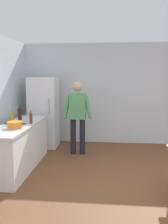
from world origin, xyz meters
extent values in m
plane|color=brown|center=(0.00, 0.00, 0.00)|extent=(14.00, 14.00, 0.00)
cube|color=silver|center=(0.00, 3.00, 1.35)|extent=(6.40, 0.12, 2.70)
cube|color=white|center=(-2.00, 0.80, 0.43)|extent=(0.60, 2.12, 0.86)
cube|color=silver|center=(-2.00, 0.80, 0.88)|extent=(0.64, 2.20, 0.04)
cube|color=white|center=(-1.90, 2.40, 0.90)|extent=(0.70, 0.64, 1.80)
cylinder|color=#B2B2B7|center=(-1.68, 2.06, 1.10)|extent=(0.02, 0.02, 0.40)
cylinder|color=#1E1E2D|center=(-1.06, 1.85, 0.42)|extent=(0.13, 0.13, 0.84)
cylinder|color=#1E1E2D|center=(-0.84, 1.85, 0.42)|extent=(0.13, 0.13, 0.84)
cube|color=#519960|center=(-0.95, 1.85, 1.14)|extent=(0.38, 0.22, 0.60)
sphere|color=tan|center=(-0.95, 1.85, 1.59)|extent=(0.22, 0.22, 0.22)
cylinder|color=#519960|center=(-1.20, 1.81, 1.12)|extent=(0.20, 0.09, 0.55)
cylinder|color=#519960|center=(-0.70, 1.81, 1.12)|extent=(0.20, 0.09, 0.55)
cylinder|color=orange|center=(-1.92, 0.45, 0.96)|extent=(0.28, 0.28, 0.12)
cube|color=black|center=(-2.09, 0.45, 0.98)|extent=(0.06, 0.03, 0.02)
cube|color=black|center=(-1.75, 0.45, 0.98)|extent=(0.06, 0.03, 0.02)
cylinder|color=#5B3314|center=(-1.77, 0.90, 1.00)|extent=(0.06, 0.06, 0.20)
cylinder|color=#5B3314|center=(-1.77, 0.90, 1.13)|extent=(0.02, 0.02, 0.06)
cylinder|color=#996619|center=(-2.11, 0.80, 1.01)|extent=(0.06, 0.06, 0.22)
cylinder|color=#996619|center=(-2.11, 0.80, 1.15)|extent=(0.03, 0.03, 0.06)
cylinder|color=black|center=(-2.04, 1.03, 1.04)|extent=(0.08, 0.08, 0.28)
cylinder|color=black|center=(-2.04, 1.03, 1.21)|extent=(0.03, 0.03, 0.06)
camera|label=1|loc=(-0.22, -3.93, 1.86)|focal=40.63mm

